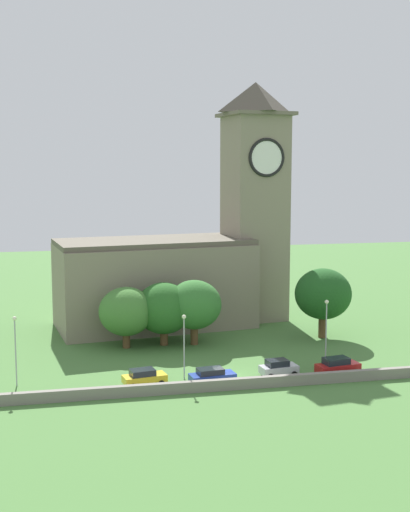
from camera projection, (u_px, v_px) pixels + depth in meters
ground_plane at (198, 341)px, 88.13m from camera, size 200.00×200.00×0.00m
church at (189, 254)px, 97.20m from camera, size 34.03×16.16×34.01m
quay_barrier at (236, 384)px, 69.32m from camera, size 49.39×0.70×1.12m
car_yellow at (144, 377)px, 70.52m from camera, size 4.66×2.84×1.70m
car_blue at (212, 376)px, 71.09m from camera, size 4.90×2.70×1.63m
car_silver at (278, 368)px, 73.59m from camera, size 4.21×2.59×1.81m
car_red at (337, 366)px, 74.02m from camera, size 5.00×2.78×1.92m
streetlamp_west_end at (15, 340)px, 69.76m from camera, size 0.44×0.44×7.26m
streetlamp_west_mid at (184, 336)px, 72.14m from camera, size 0.44×0.44×6.91m
streetlamp_central at (326, 322)px, 76.96m from camera, size 0.44×0.44×7.51m
tree_riverside_west at (126, 312)px, 84.54m from camera, size 6.68×6.68×7.57m
tree_riverside_east at (323, 294)px, 89.49m from camera, size 7.35×7.35×9.10m
tree_churchyard at (164, 308)px, 85.91m from camera, size 7.13×7.13×7.90m
tree_by_tower at (194, 305)px, 86.07m from camera, size 6.84×6.84×8.17m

